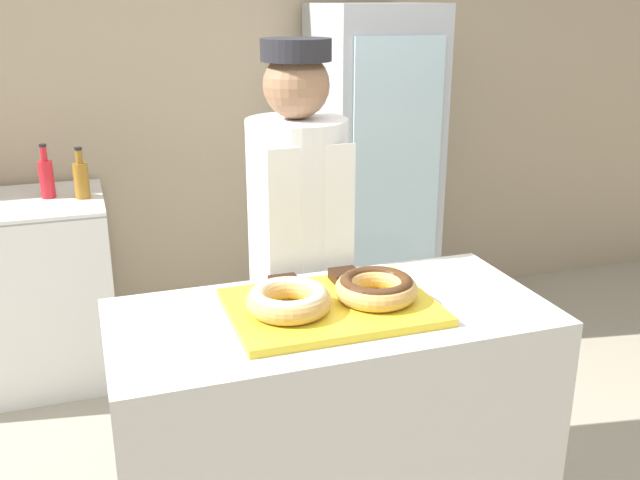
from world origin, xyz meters
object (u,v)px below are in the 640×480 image
serving_tray (331,307)px  bottle_amber (81,179)px  donut_light_glaze (289,299)px  beverage_fridge (371,176)px  donut_chocolate_glaze (376,287)px  baker_person (299,268)px  brownie_back_right (345,276)px  brownie_back_left (285,283)px  bottle_red (47,177)px

serving_tray → bottle_amber: size_ratio=2.38×
donut_light_glaze → beverage_fridge: bearing=60.8°
donut_light_glaze → donut_chocolate_glaze: same height
donut_light_glaze → baker_person: size_ratio=0.14×
brownie_back_right → beverage_fridge: beverage_fridge is taller
serving_tray → brownie_back_right: size_ratio=6.98×
brownie_back_left → baker_person: 0.42m
brownie_back_right → baker_person: 0.39m
brownie_back_left → beverage_fridge: (0.94, 1.59, -0.11)m
donut_light_glaze → brownie_back_left: donut_light_glaze is taller
serving_tray → donut_light_glaze: size_ratio=2.43×
bottle_red → beverage_fridge: bearing=-0.9°
bottle_amber → serving_tray: bearing=-69.4°
beverage_fridge → brownie_back_right: bearing=-115.3°
donut_light_glaze → bottle_amber: 1.79m
serving_tray → baker_person: 0.53m
donut_light_glaze → donut_chocolate_glaze: bearing=0.0°
brownie_back_right → brownie_back_left: bearing=180.0°
brownie_back_right → beverage_fridge: size_ratio=0.05×
serving_tray → brownie_back_right: 0.18m
baker_person → bottle_red: bearing=124.5°
donut_chocolate_glaze → brownie_back_left: (-0.22, 0.16, -0.02)m
serving_tray → brownie_back_left: bearing=123.3°
serving_tray → donut_light_glaze: 0.14m
donut_light_glaze → donut_chocolate_glaze: 0.26m
baker_person → beverage_fridge: size_ratio=0.94×
donut_chocolate_glaze → baker_person: (-0.07, 0.53, -0.13)m
brownie_back_right → bottle_red: 1.84m
serving_tray → brownie_back_left: (-0.10, 0.14, 0.03)m
serving_tray → beverage_fridge: bearing=64.0°
bottle_amber → bottle_red: bearing=158.3°
donut_light_glaze → bottle_red: 1.90m
brownie_back_right → donut_chocolate_glaze: bearing=-77.8°
serving_tray → bottle_amber: bearing=110.6°
donut_chocolate_glaze → brownie_back_left: bearing=144.5°
donut_light_glaze → brownie_back_left: bearing=77.8°
serving_tray → donut_chocolate_glaze: 0.14m
serving_tray → donut_chocolate_glaze: bearing=-6.7°
brownie_back_left → bottle_amber: bearing=109.3°
donut_light_glaze → beverage_fridge: beverage_fridge is taller
bottle_red → bottle_amber: bearing=-21.7°
baker_person → beverage_fridge: beverage_fridge is taller
beverage_fridge → bottle_red: bearing=179.1°
baker_person → bottle_amber: 1.38m
bottle_red → donut_light_glaze: bearing=-69.5°
donut_light_glaze → brownie_back_left: 0.17m
brownie_back_left → brownie_back_right: bearing=0.0°
donut_chocolate_glaze → brownie_back_right: size_ratio=2.87×
serving_tray → brownie_back_left: size_ratio=6.98×
serving_tray → baker_person: bearing=83.2°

